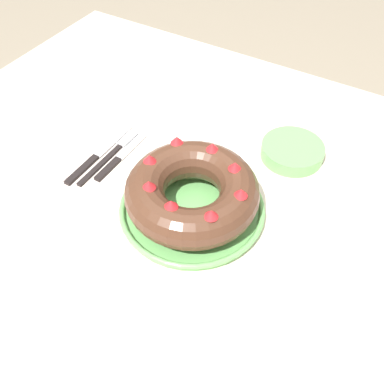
{
  "coord_description": "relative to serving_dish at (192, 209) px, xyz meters",
  "views": [
    {
      "loc": [
        0.32,
        -0.51,
        1.47
      ],
      "look_at": [
        0.02,
        0.01,
        0.82
      ],
      "focal_mm": 42.0,
      "sensor_mm": 36.0,
      "label": 1
    }
  ],
  "objects": [
    {
      "name": "ground_plane",
      "position": [
        -0.02,
        -0.01,
        -0.77
      ],
      "size": [
        8.0,
        8.0,
        0.0
      ],
      "primitive_type": "plane",
      "color": "gray"
    },
    {
      "name": "dining_table",
      "position": [
        -0.02,
        -0.01,
        -0.09
      ],
      "size": [
        1.47,
        1.25,
        0.76
      ],
      "color": "beige",
      "rests_on": "ground_plane"
    },
    {
      "name": "serving_dish",
      "position": [
        0.0,
        0.0,
        0.0
      ],
      "size": [
        0.3,
        0.3,
        0.02
      ],
      "color": "#6BB760",
      "rests_on": "dining_table"
    },
    {
      "name": "bundt_cake",
      "position": [
        -0.0,
        0.0,
        0.05
      ],
      "size": [
        0.27,
        0.27,
        0.09
      ],
      "color": "#4C2D1E",
      "rests_on": "serving_dish"
    },
    {
      "name": "fork",
      "position": [
        -0.25,
        0.06,
        -0.01
      ],
      "size": [
        0.02,
        0.21,
        0.01
      ],
      "rotation": [
        0.0,
        0.0,
        -0.02
      ],
      "color": "black",
      "rests_on": "dining_table"
    },
    {
      "name": "serving_knife",
      "position": [
        -0.28,
        0.03,
        -0.01
      ],
      "size": [
        0.02,
        0.23,
        0.01
      ],
      "rotation": [
        0.0,
        0.0,
        0.09
      ],
      "color": "black",
      "rests_on": "dining_table"
    },
    {
      "name": "cake_knife",
      "position": [
        -0.23,
        0.05,
        -0.01
      ],
      "size": [
        0.02,
        0.18,
        0.01
      ],
      "rotation": [
        0.0,
        0.0,
        -0.01
      ],
      "color": "black",
      "rests_on": "dining_table"
    },
    {
      "name": "side_bowl",
      "position": [
        0.11,
        0.27,
        0.0
      ],
      "size": [
        0.15,
        0.15,
        0.03
      ],
      "primitive_type": "cylinder",
      "color": "#6BB760",
      "rests_on": "dining_table"
    },
    {
      "name": "napkin",
      "position": [
        0.26,
        -0.03,
        -0.01
      ],
      "size": [
        0.12,
        0.09,
        0.0
      ],
      "primitive_type": "cube",
      "rotation": [
        0.0,
        0.0,
        -0.04
      ],
      "color": "#B2D1B7",
      "rests_on": "dining_table"
    }
  ]
}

